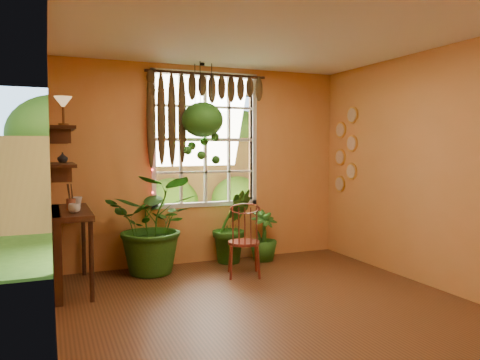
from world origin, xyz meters
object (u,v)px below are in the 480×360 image
Objects in this scene: windsor_chair at (244,252)px; potted_plant_left at (155,224)px; hanging_basket at (203,124)px; potted_plant_mid at (233,226)px; counter_ledge at (62,241)px.

potted_plant_left is at bearing 169.14° from windsor_chair.
hanging_basket is (0.68, 0.12, 1.27)m from potted_plant_left.
potted_plant_mid is at bearing 7.35° from potted_plant_left.
hanging_basket reaches higher than potted_plant_mid.
hanging_basket reaches higher than counter_ledge.
hanging_basket reaches higher than windsor_chair.
windsor_chair is 1.76m from hanging_basket.
potted_plant_left is at bearing 15.24° from counter_ledge.
hanging_basket is (-0.31, 0.68, 1.60)m from windsor_chair.
potted_plant_mid is at bearing 98.65° from windsor_chair.
counter_ledge is 1.17× the size of potted_plant_mid.
potted_plant_mid is (1.11, 0.14, -0.12)m from potted_plant_left.
potted_plant_mid is at bearing 11.35° from counter_ledge.
counter_ledge is 0.95× the size of potted_plant_left.
hanging_basket is at bearing 133.32° from windsor_chair.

